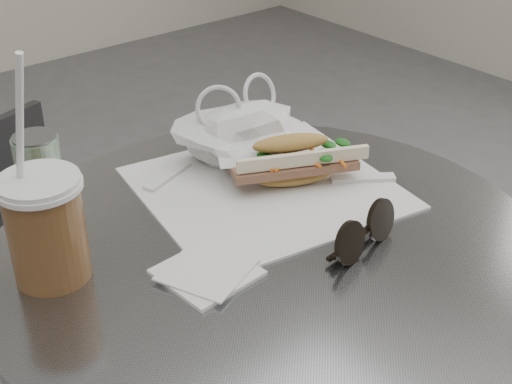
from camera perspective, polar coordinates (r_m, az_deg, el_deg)
chair_far at (r=1.70m, az=-15.60°, el=-6.55°), size 0.36×0.38×0.65m
sandwich_paper at (r=1.08m, az=0.80°, el=0.34°), size 0.41×0.40×0.00m
banh_mi at (r=1.08m, az=2.93°, el=2.47°), size 0.25×0.19×0.08m
iced_coffee at (r=0.90m, az=-16.47°, el=-2.66°), size 0.10×0.10×0.30m
sunglasses at (r=0.95m, az=8.59°, el=-3.33°), size 0.13×0.05×0.06m
plastic_bag at (r=1.13m, az=-0.72°, el=4.51°), size 0.23×0.19×0.10m
napkin_stack at (r=0.91m, az=-3.94°, el=-6.38°), size 0.13×0.13×0.01m
drink_can at (r=1.04m, az=-16.85°, el=1.28°), size 0.06×0.06×0.12m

